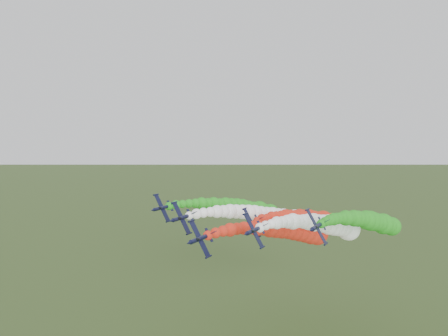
{
  "coord_description": "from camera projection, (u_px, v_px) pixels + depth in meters",
  "views": [
    {
      "loc": [
        45.64,
        -82.73,
        66.94
      ],
      "look_at": [
        -4.15,
        9.0,
        59.11
      ],
      "focal_mm": 35.0,
      "sensor_mm": 36.0,
      "label": 1
    }
  ],
  "objects": [
    {
      "name": "jet_lead",
      "position": [
        293.0,
        231.0,
        130.21
      ],
      "size": [
        13.91,
        68.37,
        17.58
      ],
      "rotation": [
        0.0,
        1.04,
        0.0
      ],
      "color": "black",
      "rests_on": "ground"
    },
    {
      "name": "jet_trail",
      "position": [
        317.0,
        220.0,
        153.26
      ],
      "size": [
        13.75,
        68.21,
        17.42
      ],
      "rotation": [
        0.0,
        1.04,
        0.0
      ],
      "color": "black",
      "rests_on": "ground"
    },
    {
      "name": "jet_inner_right",
      "position": [
        328.0,
        225.0,
        136.06
      ],
      "size": [
        14.31,
        68.77,
        17.97
      ],
      "rotation": [
        0.0,
        1.04,
        0.0
      ],
      "color": "black",
      "rests_on": "ground"
    },
    {
      "name": "jet_outer_right",
      "position": [
        373.0,
        222.0,
        132.73
      ],
      "size": [
        13.48,
        67.93,
        17.14
      ],
      "rotation": [
        0.0,
        1.04,
        0.0
      ],
      "color": "black",
      "rests_on": "ground"
    },
    {
      "name": "jet_outer_left",
      "position": [
        246.0,
        209.0,
        159.08
      ],
      "size": [
        13.9,
        68.36,
        17.56
      ],
      "rotation": [
        0.0,
        1.04,
        0.0
      ],
      "color": "black",
      "rests_on": "ground"
    },
    {
      "name": "jet_inner_left",
      "position": [
        271.0,
        216.0,
        143.03
      ],
      "size": [
        14.27,
        68.73,
        17.94
      ],
      "rotation": [
        0.0,
        1.04,
        0.0
      ],
      "color": "black",
      "rests_on": "ground"
    }
  ]
}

